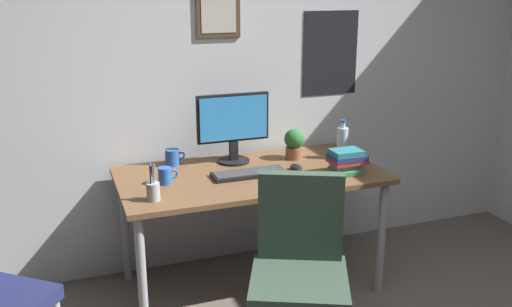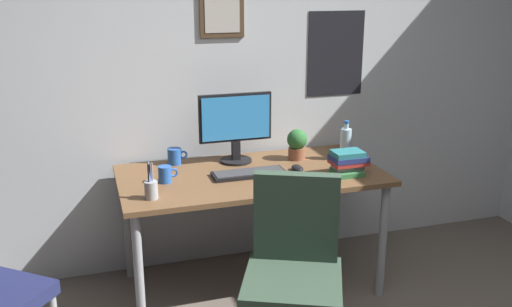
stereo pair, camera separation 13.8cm
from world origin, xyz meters
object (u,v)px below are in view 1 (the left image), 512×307
object	(u,v)px
potted_plant	(294,143)
book_stack_left	(347,161)
monitor	(233,125)
water_bottle	(342,142)
computer_mouse	(296,168)
pen_cup	(153,190)
coffee_mug_near	(173,157)
coffee_mug_far	(165,176)
office_chair	(300,263)
keyboard	(249,174)

from	to	relation	value
potted_plant	book_stack_left	bearing A→B (deg)	-63.65
monitor	water_bottle	distance (m)	0.71
computer_mouse	pen_cup	world-z (taller)	pen_cup
coffee_mug_near	water_bottle	bearing A→B (deg)	-12.15
computer_mouse	potted_plant	xyz separation A→B (m)	(0.08, 0.23, 0.09)
coffee_mug_far	potted_plant	bearing A→B (deg)	12.17
office_chair	coffee_mug_near	size ratio (longest dim) A/B	7.63
monitor	keyboard	xyz separation A→B (m)	(0.00, -0.28, -0.23)
pen_cup	book_stack_left	xyz separation A→B (m)	(1.16, 0.05, 0.02)
coffee_mug_near	office_chair	bearing A→B (deg)	-69.41
computer_mouse	potted_plant	world-z (taller)	potted_plant
water_bottle	pen_cup	world-z (taller)	water_bottle
computer_mouse	coffee_mug_near	world-z (taller)	coffee_mug_near
coffee_mug_near	pen_cup	xyz separation A→B (m)	(-0.22, -0.54, 0.00)
coffee_mug_far	computer_mouse	bearing A→B (deg)	-3.01
coffee_mug_far	water_bottle	bearing A→B (deg)	4.33
keyboard	computer_mouse	distance (m)	0.30
book_stack_left	potted_plant	bearing A→B (deg)	116.35
office_chair	water_bottle	world-z (taller)	water_bottle
coffee_mug_near	book_stack_left	world-z (taller)	book_stack_left
pen_cup	water_bottle	bearing A→B (deg)	13.97
keyboard	office_chair	bearing A→B (deg)	-88.61
water_bottle	coffee_mug_near	distance (m)	1.08
office_chair	coffee_mug_near	world-z (taller)	office_chair
coffee_mug_far	book_stack_left	size ratio (longest dim) A/B	0.54
keyboard	potted_plant	distance (m)	0.45
water_bottle	potted_plant	distance (m)	0.31
office_chair	pen_cup	world-z (taller)	same
keyboard	potted_plant	world-z (taller)	potted_plant
pen_cup	book_stack_left	bearing A→B (deg)	2.54
monitor	computer_mouse	size ratio (longest dim) A/B	4.18
coffee_mug_far	pen_cup	world-z (taller)	pen_cup
water_bottle	pen_cup	xyz separation A→B (m)	(-1.27, -0.32, -0.05)
monitor	office_chair	bearing A→B (deg)	-88.90
office_chair	computer_mouse	distance (m)	0.79
office_chair	computer_mouse	size ratio (longest dim) A/B	8.64
computer_mouse	coffee_mug_far	size ratio (longest dim) A/B	0.97
water_bottle	coffee_mug_near	xyz separation A→B (m)	(-1.05, 0.23, -0.06)
monitor	potted_plant	world-z (taller)	monitor
monitor	coffee_mug_near	xyz separation A→B (m)	(-0.37, 0.06, -0.19)
office_chair	keyboard	distance (m)	0.74
monitor	pen_cup	size ratio (longest dim) A/B	2.30
office_chair	coffee_mug_near	distance (m)	1.15
book_stack_left	coffee_mug_near	bearing A→B (deg)	152.46
computer_mouse	water_bottle	distance (m)	0.41
keyboard	computer_mouse	xyz separation A→B (m)	(0.30, -0.01, 0.01)
book_stack_left	coffee_mug_far	bearing A→B (deg)	170.44
keyboard	coffee_mug_far	distance (m)	0.49
coffee_mug_near	book_stack_left	bearing A→B (deg)	-27.54
coffee_mug_near	coffee_mug_far	world-z (taller)	coffee_mug_near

